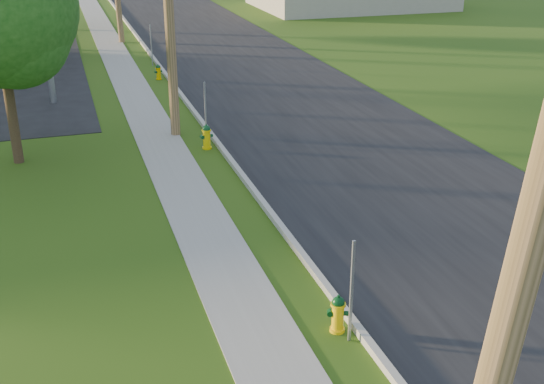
{
  "coord_description": "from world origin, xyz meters",
  "views": [
    {
      "loc": [
        -4.15,
        -5.14,
        7.18
      ],
      "look_at": [
        0.0,
        8.0,
        1.4
      ],
      "focal_mm": 45.0,
      "sensor_mm": 36.0,
      "label": 1
    }
  ],
  "objects_px": {
    "tree_verge": "(0,13)",
    "hydrant_mid": "(207,137)",
    "utility_pole_near": "(534,223)",
    "hydrant_near": "(338,314)",
    "hydrant_far": "(158,72)"
  },
  "relations": [
    {
      "from": "hydrant_near",
      "to": "hydrant_far",
      "type": "height_order",
      "value": "hydrant_near"
    },
    {
      "from": "utility_pole_near",
      "to": "tree_verge",
      "type": "xyz_separation_m",
      "value": [
        -4.94,
        16.69,
        -0.37
      ]
    },
    {
      "from": "utility_pole_near",
      "to": "tree_verge",
      "type": "height_order",
      "value": "utility_pole_near"
    },
    {
      "from": "utility_pole_near",
      "to": "hydrant_far",
      "type": "xyz_separation_m",
      "value": [
        0.7,
        26.25,
        -4.46
      ]
    },
    {
      "from": "tree_verge",
      "to": "hydrant_mid",
      "type": "relative_size",
      "value": 8.39
    },
    {
      "from": "tree_verge",
      "to": "hydrant_far",
      "type": "xyz_separation_m",
      "value": [
        5.64,
        9.56,
        -4.1
      ]
    },
    {
      "from": "tree_verge",
      "to": "hydrant_near",
      "type": "distance_m",
      "value": 13.17
    },
    {
      "from": "utility_pole_near",
      "to": "hydrant_near",
      "type": "xyz_separation_m",
      "value": [
        0.76,
        5.53,
        -4.43
      ]
    },
    {
      "from": "hydrant_mid",
      "to": "hydrant_far",
      "type": "xyz_separation_m",
      "value": [
        -0.01,
        9.99,
        -0.06
      ]
    },
    {
      "from": "hydrant_near",
      "to": "hydrant_far",
      "type": "xyz_separation_m",
      "value": [
        -0.06,
        20.72,
        -0.03
      ]
    },
    {
      "from": "utility_pole_near",
      "to": "hydrant_near",
      "type": "relative_size",
      "value": 12.55
    },
    {
      "from": "hydrant_mid",
      "to": "hydrant_far",
      "type": "bearing_deg",
      "value": 90.03
    },
    {
      "from": "tree_verge",
      "to": "hydrant_mid",
      "type": "height_order",
      "value": "tree_verge"
    },
    {
      "from": "utility_pole_near",
      "to": "hydrant_far",
      "type": "bearing_deg",
      "value": 88.48
    },
    {
      "from": "hydrant_far",
      "to": "tree_verge",
      "type": "bearing_deg",
      "value": -120.51
    }
  ]
}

